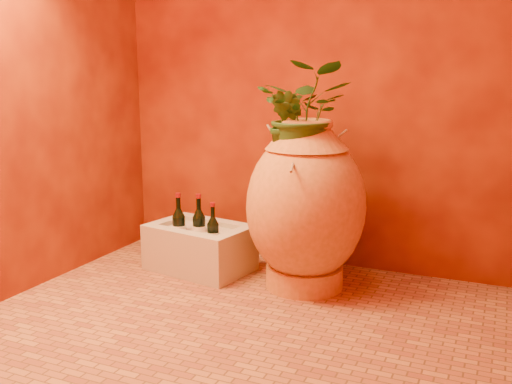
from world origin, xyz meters
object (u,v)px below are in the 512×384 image
at_px(wine_bottle_a, 199,228).
at_px(wine_bottle_b, 179,228).
at_px(amphora, 306,206).
at_px(stone_basin, 200,248).
at_px(wall_tap, 317,142).
at_px(wine_bottle_c, 213,234).

relative_size(wine_bottle_a, wine_bottle_b, 0.99).
bearing_deg(wine_bottle_a, amphora, 1.23).
xyz_separation_m(stone_basin, wine_bottle_a, (0.01, -0.03, 0.14)).
xyz_separation_m(stone_basin, wine_bottle_b, (-0.10, -0.07, 0.14)).
distance_m(stone_basin, wall_tap, 0.95).
relative_size(stone_basin, wine_bottle_b, 1.99).
bearing_deg(wine_bottle_b, wine_bottle_c, -2.27).
distance_m(amphora, wine_bottle_a, 0.69).
height_order(stone_basin, wine_bottle_b, wine_bottle_b).
height_order(stone_basin, wall_tap, wall_tap).
bearing_deg(stone_basin, wine_bottle_a, -65.42).
relative_size(wine_bottle_a, wall_tap, 1.93).
height_order(amphora, wine_bottle_b, amphora).
xyz_separation_m(amphora, wall_tap, (-0.06, 0.36, 0.30)).
distance_m(amphora, wall_tap, 0.48).
distance_m(wine_bottle_c, wall_tap, 0.82).
distance_m(stone_basin, wine_bottle_a, 0.14).
relative_size(amphora, wine_bottle_a, 2.88).
bearing_deg(stone_basin, amphora, -1.20).
height_order(amphora, wine_bottle_a, amphora).
bearing_deg(amphora, wine_bottle_a, -178.77).
bearing_deg(wall_tap, wine_bottle_c, -138.12).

